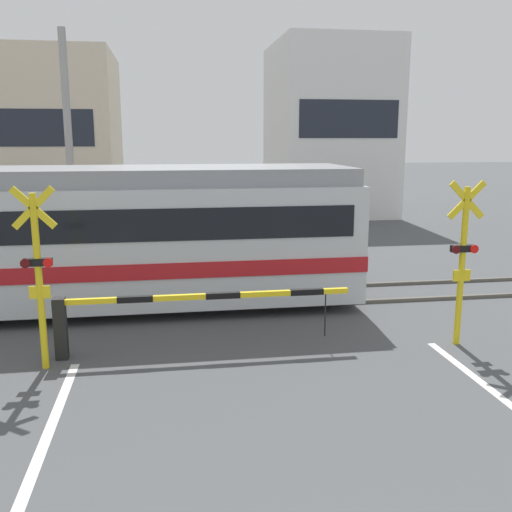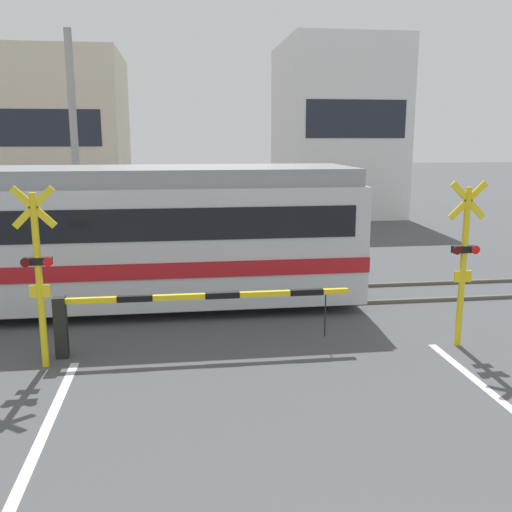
% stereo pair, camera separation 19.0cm
% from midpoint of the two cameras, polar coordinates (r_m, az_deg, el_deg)
% --- Properties ---
extents(rail_track_near, '(50.00, 0.10, 0.08)m').
position_cam_midpoint_polar(rail_track_near, '(12.50, -1.88, -5.15)').
color(rail_track_near, '#5B564C').
rests_on(rail_track_near, ground_plane).
extents(rail_track_far, '(50.00, 0.10, 0.08)m').
position_cam_midpoint_polar(rail_track_far, '(13.87, -2.61, -3.44)').
color(rail_track_far, '#5B564C').
rests_on(rail_track_far, ground_plane).
extents(crossing_barrier_near, '(5.08, 0.20, 1.06)m').
position_cam_midpoint_polar(crossing_barrier_near, '(9.95, -10.94, -5.26)').
color(crossing_barrier_near, black).
rests_on(crossing_barrier_near, ground_plane).
extents(crossing_barrier_far, '(5.08, 0.20, 1.06)m').
position_cam_midpoint_polar(crossing_barrier_far, '(15.78, 3.35, 1.24)').
color(crossing_barrier_far, black).
rests_on(crossing_barrier_far, ground_plane).
extents(crossing_signal_left, '(0.68, 0.15, 2.96)m').
position_cam_midpoint_polar(crossing_signal_left, '(9.61, -21.47, -1.37)').
color(crossing_signal_left, yellow).
rests_on(crossing_signal_left, ground_plane).
extents(crossing_signal_right, '(0.68, 0.15, 2.96)m').
position_cam_midpoint_polar(crossing_signal_right, '(10.64, 19.48, -0.01)').
color(crossing_signal_right, yellow).
rests_on(crossing_signal_right, ground_plane).
extents(pedestrian, '(0.38, 0.22, 1.60)m').
position_cam_midpoint_polar(pedestrian, '(19.04, -8.78, 3.29)').
color(pedestrian, '#23232D').
rests_on(pedestrian, ground_plane).
extents(building_left_of_street, '(7.99, 6.58, 7.37)m').
position_cam_midpoint_polar(building_left_of_street, '(28.37, -22.13, 10.95)').
color(building_left_of_street, beige).
rests_on(building_left_of_street, ground_plane).
extents(building_right_of_street, '(5.29, 6.58, 8.11)m').
position_cam_midpoint_polar(building_right_of_street, '(28.76, 7.02, 12.44)').
color(building_right_of_street, white).
rests_on(building_right_of_street, ground_plane).
extents(utility_pole_streetside, '(0.22, 0.22, 6.72)m').
position_cam_midpoint_polar(utility_pole_streetside, '(17.89, -18.48, 10.17)').
color(utility_pole_streetside, gray).
rests_on(utility_pole_streetside, ground_plane).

